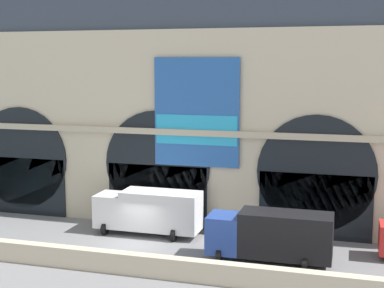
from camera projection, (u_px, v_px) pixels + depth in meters
ground_plane at (132, 246)px, 36.60m from camera, size 200.00×200.00×0.00m
quay_parapet_wall at (102, 260)px, 32.16m from camera, size 90.00×0.70×1.23m
station_building at (168, 100)px, 42.34m from camera, size 48.01×5.25×19.01m
box_truck_center at (149, 211)px, 38.92m from camera, size 7.50×2.91×3.12m
box_truck_mideast at (271, 235)px, 33.43m from camera, size 7.50×2.91×3.12m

